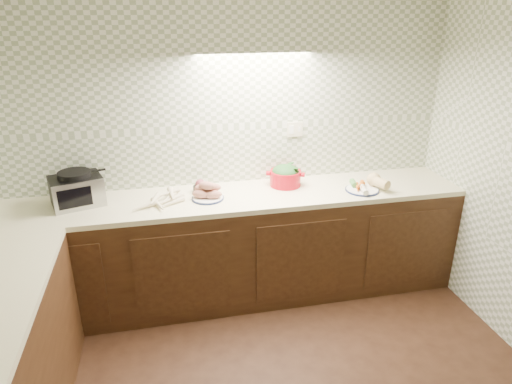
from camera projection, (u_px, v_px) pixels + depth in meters
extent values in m
cube|color=gray|center=(229.00, 136.00, 3.62)|extent=(3.60, 0.05, 2.60)
cube|color=beige|center=(295.00, 129.00, 3.73)|extent=(0.13, 0.01, 0.12)
cube|color=black|center=(237.00, 249.00, 3.70)|extent=(3.60, 0.60, 0.86)
cube|color=#F5E6BE|center=(236.00, 198.00, 3.53)|extent=(3.60, 0.60, 0.04)
cube|color=black|center=(77.00, 190.00, 3.34)|extent=(0.42, 0.36, 0.21)
cube|color=#9C9CA0|center=(80.00, 197.00, 3.22)|extent=(0.34, 0.12, 0.21)
cube|color=black|center=(80.00, 197.00, 3.22)|extent=(0.22, 0.07, 0.14)
cylinder|color=black|center=(74.00, 174.00, 3.29)|extent=(0.29, 0.29, 0.04)
cone|color=beige|center=(169.00, 204.00, 3.32)|extent=(0.14, 0.17, 0.04)
cone|color=beige|center=(156.00, 196.00, 3.46)|extent=(0.04, 0.21, 0.04)
cone|color=beige|center=(171.00, 200.00, 3.39)|extent=(0.18, 0.16, 0.04)
cone|color=beige|center=(148.00, 198.00, 3.41)|extent=(0.14, 0.21, 0.05)
cone|color=beige|center=(177.00, 197.00, 3.43)|extent=(0.20, 0.19, 0.05)
cone|color=beige|center=(141.00, 203.00, 3.28)|extent=(0.08, 0.19, 0.05)
cone|color=beige|center=(161.00, 194.00, 3.44)|extent=(0.10, 0.21, 0.05)
cone|color=beige|center=(147.00, 202.00, 3.29)|extent=(0.16, 0.22, 0.05)
cylinder|color=#131D44|center=(208.00, 198.00, 3.46)|extent=(0.24, 0.24, 0.01)
cylinder|color=white|center=(208.00, 198.00, 3.46)|extent=(0.23, 0.23, 0.02)
ellipsoid|color=#AF785C|center=(201.00, 194.00, 3.42)|extent=(0.14, 0.09, 0.06)
ellipsoid|color=#AF785C|center=(213.00, 194.00, 3.42)|extent=(0.14, 0.09, 0.06)
ellipsoid|color=#AF785C|center=(208.00, 191.00, 3.48)|extent=(0.14, 0.09, 0.06)
ellipsoid|color=#AF785C|center=(203.00, 188.00, 3.45)|extent=(0.14, 0.09, 0.06)
ellipsoid|color=#AF785C|center=(212.00, 187.00, 3.46)|extent=(0.14, 0.09, 0.06)
ellipsoid|color=#AF785C|center=(207.00, 186.00, 3.41)|extent=(0.14, 0.09, 0.06)
cylinder|color=black|center=(202.00, 189.00, 3.57)|extent=(0.14, 0.14, 0.05)
sphere|color=maroon|center=(200.00, 184.00, 3.55)|extent=(0.08, 0.08, 0.08)
sphere|color=beige|center=(206.00, 184.00, 3.57)|extent=(0.05, 0.05, 0.05)
cylinder|color=#B00514|center=(285.00, 178.00, 3.70)|extent=(0.32, 0.32, 0.13)
cube|color=#B00514|center=(268.00, 173.00, 3.70)|extent=(0.05, 0.06, 0.02)
cube|color=#B00514|center=(303.00, 175.00, 3.67)|extent=(0.05, 0.06, 0.02)
ellipsoid|color=#2B6428|center=(285.00, 172.00, 3.68)|extent=(0.22, 0.22, 0.12)
cylinder|color=#131D44|center=(362.00, 190.00, 3.61)|extent=(0.27, 0.27, 0.01)
cylinder|color=white|center=(362.00, 190.00, 3.61)|extent=(0.25, 0.25, 0.02)
cone|color=#C15E16|center=(361.00, 186.00, 3.63)|extent=(0.12, 0.14, 0.03)
cone|color=#C15E16|center=(360.00, 187.00, 3.60)|extent=(0.10, 0.15, 0.03)
cone|color=#C15E16|center=(359.00, 187.00, 3.59)|extent=(0.12, 0.14, 0.03)
cone|color=#C15E16|center=(360.00, 185.00, 3.59)|extent=(0.07, 0.15, 0.03)
cone|color=#C15E16|center=(358.00, 185.00, 3.60)|extent=(0.10, 0.15, 0.03)
cylinder|color=silver|center=(363.00, 189.00, 3.55)|extent=(0.07, 0.18, 0.04)
cylinder|color=#3B7832|center=(353.00, 183.00, 3.66)|extent=(0.07, 0.11, 0.05)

